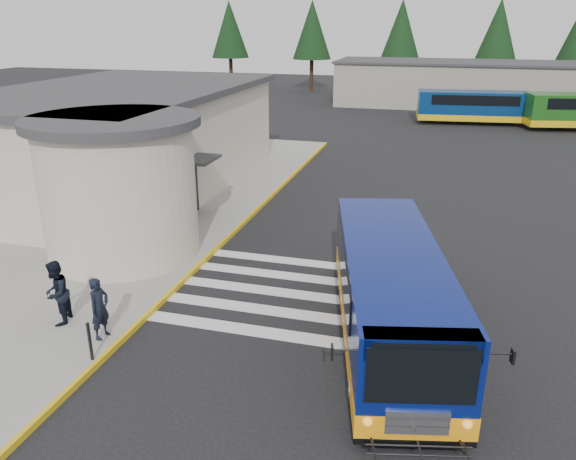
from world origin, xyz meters
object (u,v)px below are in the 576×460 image
(pedestrian_b, at_px, (56,293))
(bollard, at_px, (90,341))
(transit_bus, at_px, (390,298))
(far_bus_a, at_px, (473,106))
(pedestrian_a, at_px, (100,308))

(pedestrian_b, height_order, bollard, pedestrian_b)
(pedestrian_b, xyz_separation_m, bollard, (1.87, -1.32, -0.40))
(transit_bus, height_order, far_bus_a, transit_bus)
(pedestrian_a, relative_size, far_bus_a, 0.19)
(pedestrian_a, bearing_deg, transit_bus, -64.62)
(transit_bus, xyz_separation_m, pedestrian_b, (-8.71, -1.76, -0.18))
(pedestrian_a, relative_size, bollard, 1.66)
(pedestrian_a, distance_m, far_bus_a, 38.20)
(far_bus_a, bearing_deg, pedestrian_b, 156.23)
(pedestrian_a, bearing_deg, bollard, -152.21)
(transit_bus, relative_size, far_bus_a, 1.07)
(pedestrian_a, distance_m, bollard, 1.10)
(pedestrian_b, bearing_deg, far_bus_a, 147.35)
(pedestrian_a, bearing_deg, far_bus_a, -6.19)
(pedestrian_a, relative_size, pedestrian_b, 0.93)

